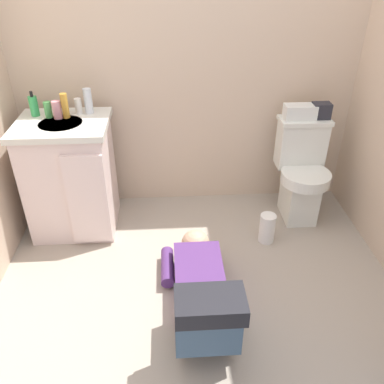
{
  "coord_description": "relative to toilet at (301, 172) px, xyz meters",
  "views": [
    {
      "loc": [
        -0.15,
        -1.77,
        1.8
      ],
      "look_at": [
        -0.01,
        0.38,
        0.45
      ],
      "focal_mm": 37.37,
      "sensor_mm": 36.0,
      "label": 1
    }
  ],
  "objects": [
    {
      "name": "ground_plane",
      "position": [
        -0.82,
        -0.74,
        -0.39
      ],
      "size": [
        2.95,
        3.07,
        0.04
      ],
      "primitive_type": "cube",
      "color": "#A39585"
    },
    {
      "name": "wall_back",
      "position": [
        -0.82,
        0.34,
        0.83
      ],
      "size": [
        2.61,
        0.08,
        2.4
      ],
      "primitive_type": "cube",
      "color": "beige",
      "rests_on": "ground_plane"
    },
    {
      "name": "toilet",
      "position": [
        0.0,
        0.0,
        0.0
      ],
      "size": [
        0.36,
        0.46,
        0.75
      ],
      "color": "silver",
      "rests_on": "ground_plane"
    },
    {
      "name": "vanity_cabinet",
      "position": [
        -1.65,
        -0.04,
        0.05
      ],
      "size": [
        0.6,
        0.53,
        0.82
      ],
      "color": "silver",
      "rests_on": "ground_plane"
    },
    {
      "name": "faucet",
      "position": [
        -1.66,
        0.1,
        0.5
      ],
      "size": [
        0.02,
        0.02,
        0.1
      ],
      "primitive_type": "cylinder",
      "color": "silver",
      "rests_on": "vanity_cabinet"
    },
    {
      "name": "person_plumber",
      "position": [
        -0.82,
        -0.96,
        -0.19
      ],
      "size": [
        0.39,
        1.06,
        0.52
      ],
      "color": "#512D6B",
      "rests_on": "ground_plane"
    },
    {
      "name": "tissue_box",
      "position": [
        -0.04,
        0.09,
        0.43
      ],
      "size": [
        0.22,
        0.11,
        0.1
      ],
      "primitive_type": "cube",
      "color": "silver",
      "rests_on": "toilet"
    },
    {
      "name": "toiletry_bag",
      "position": [
        0.11,
        0.09,
        0.44
      ],
      "size": [
        0.12,
        0.09,
        0.11
      ],
      "primitive_type": "cube",
      "color": "#26262D",
      "rests_on": "toilet"
    },
    {
      "name": "soap_dispenser",
      "position": [
        -1.85,
        0.08,
        0.52
      ],
      "size": [
        0.06,
        0.06,
        0.17
      ],
      "color": "green",
      "rests_on": "vanity_cabinet"
    },
    {
      "name": "bottle_green",
      "position": [
        -1.75,
        0.04,
        0.51
      ],
      "size": [
        0.05,
        0.05,
        0.11
      ],
      "primitive_type": "cylinder",
      "color": "#4BA352",
      "rests_on": "vanity_cabinet"
    },
    {
      "name": "bottle_pink",
      "position": [
        -1.69,
        0.02,
        0.51
      ],
      "size": [
        0.06,
        0.06,
        0.12
      ],
      "primitive_type": "cylinder",
      "color": "pink",
      "rests_on": "vanity_cabinet"
    },
    {
      "name": "bottle_amber",
      "position": [
        -1.63,
        0.03,
        0.53
      ],
      "size": [
        0.05,
        0.05,
        0.16
      ],
      "primitive_type": "cylinder",
      "color": "gold",
      "rests_on": "vanity_cabinet"
    },
    {
      "name": "bottle_white",
      "position": [
        -1.56,
        0.11,
        0.5
      ],
      "size": [
        0.05,
        0.05,
        0.1
      ],
      "primitive_type": "cylinder",
      "color": "white",
      "rests_on": "vanity_cabinet"
    },
    {
      "name": "bottle_clear",
      "position": [
        -1.5,
        0.11,
        0.54
      ],
      "size": [
        0.05,
        0.05,
        0.17
      ],
      "primitive_type": "cylinder",
      "color": "silver",
      "rests_on": "vanity_cabinet"
    },
    {
      "name": "paper_towel_roll",
      "position": [
        -0.3,
        -0.32,
        -0.26
      ],
      "size": [
        0.11,
        0.11,
        0.22
      ],
      "primitive_type": "cylinder",
      "color": "white",
      "rests_on": "ground_plane"
    }
  ]
}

